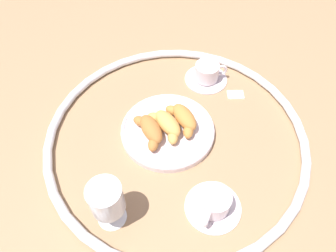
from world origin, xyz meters
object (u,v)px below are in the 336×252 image
object	(u,v)px
pastry_plate	(168,130)
coffee_cup_far	(207,74)
croissant_small	(167,124)
croissant_extra	(150,130)
juice_glass_left	(106,200)
coffee_cup_near	(214,203)
croissant_large	(183,118)
sugar_packet	(236,94)

from	to	relation	value
pastry_plate	coffee_cup_far	size ratio (longest dim) A/B	1.93
croissant_small	croissant_extra	bearing A→B (deg)	61.02
coffee_cup_far	juice_glass_left	distance (m)	0.53
pastry_plate	coffee_cup_far	world-z (taller)	coffee_cup_far
croissant_small	croissant_extra	world-z (taller)	same
croissant_extra	coffee_cup_far	xyz separation A→B (m)	(0.00, -0.29, -0.02)
croissant_extra	coffee_cup_near	distance (m)	0.26
croissant_large	croissant_extra	world-z (taller)	same
juice_glass_left	coffee_cup_far	bearing A→B (deg)	-81.80
croissant_large	croissant_extra	bearing A→B (deg)	61.44
pastry_plate	juice_glass_left	bearing A→B (deg)	99.34
croissant_large	croissant_small	size ratio (longest dim) A/B	0.97
croissant_small	juice_glass_left	xyz separation A→B (m)	(-0.05, 0.27, 0.05)
coffee_cup_far	croissant_large	bearing A→B (deg)	104.37
croissant_large	coffee_cup_near	world-z (taller)	croissant_large
coffee_cup_far	sugar_packet	bearing A→B (deg)	178.63
juice_glass_left	sugar_packet	size ratio (longest dim) A/B	2.80
croissant_extra	croissant_small	bearing A→B (deg)	-118.98
pastry_plate	croissant_small	xyz separation A→B (m)	(0.00, 0.00, 0.03)
pastry_plate	croissant_small	world-z (taller)	croissant_small
croissant_extra	juice_glass_left	xyz separation A→B (m)	(-0.07, 0.23, 0.05)
croissant_extra	coffee_cup_near	size ratio (longest dim) A/B	0.90
coffee_cup_near	coffee_cup_far	size ratio (longest dim) A/B	1.00
croissant_small	sugar_packet	size ratio (longest dim) A/B	2.60
croissant_extra	coffee_cup_near	world-z (taller)	croissant_extra
croissant_large	coffee_cup_far	xyz separation A→B (m)	(0.05, -0.20, -0.02)
croissant_small	coffee_cup_near	size ratio (longest dim) A/B	0.96
pastry_plate	croissant_extra	distance (m)	0.06
pastry_plate	coffee_cup_near	world-z (taller)	coffee_cup_near
croissant_extra	juice_glass_left	distance (m)	0.25
coffee_cup_far	sugar_packet	xyz separation A→B (m)	(-0.11, 0.00, -0.02)
croissant_large	coffee_cup_far	world-z (taller)	croissant_large
pastry_plate	juice_glass_left	distance (m)	0.29
croissant_extra	coffee_cup_far	world-z (taller)	croissant_extra
coffee_cup_near	juice_glass_left	distance (m)	0.25
coffee_cup_near	coffee_cup_far	distance (m)	0.44
sugar_packet	pastry_plate	bearing A→B (deg)	34.06
coffee_cup_far	juice_glass_left	xyz separation A→B (m)	(-0.08, 0.52, 0.07)
coffee_cup_far	sugar_packet	size ratio (longest dim) A/B	2.72
juice_glass_left	croissant_large	bearing A→B (deg)	-85.87
pastry_plate	juice_glass_left	xyz separation A→B (m)	(-0.05, 0.28, 0.08)
pastry_plate	coffee_cup_far	xyz separation A→B (m)	(0.03, -0.24, 0.01)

